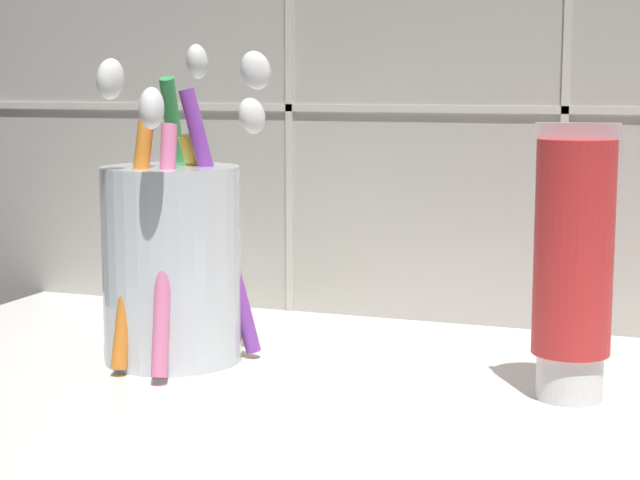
# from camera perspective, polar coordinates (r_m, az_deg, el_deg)

# --- Properties ---
(sink_counter) EXTENTS (0.75, 0.39, 0.02)m
(sink_counter) POSITION_cam_1_polar(r_m,az_deg,el_deg) (0.54, 7.84, -10.10)
(sink_counter) COLOR silver
(sink_counter) RESTS_ON ground
(tile_wall_backsplash) EXTENTS (0.85, 0.02, 0.43)m
(tile_wall_backsplash) POSITION_cam_1_polar(r_m,az_deg,el_deg) (0.71, 11.65, 11.02)
(tile_wall_backsplash) COLOR #B7B2A8
(tile_wall_backsplash) RESTS_ON ground
(toothbrush_cup) EXTENTS (0.10, 0.15, 0.19)m
(toothbrush_cup) POSITION_cam_1_polar(r_m,az_deg,el_deg) (0.62, -7.82, -0.87)
(toothbrush_cup) COLOR silver
(toothbrush_cup) RESTS_ON sink_counter
(toothpaste_tube) EXTENTS (0.04, 0.04, 0.14)m
(toothpaste_tube) POSITION_cam_1_polar(r_m,az_deg,el_deg) (0.55, 13.36, -1.28)
(toothpaste_tube) COLOR white
(toothpaste_tube) RESTS_ON sink_counter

